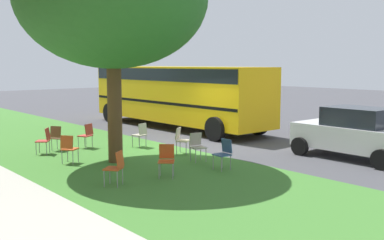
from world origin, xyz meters
name	(u,v)px	position (x,y,z in m)	size (l,w,h in m)	color
ground	(186,147)	(0.00, 0.00, 0.00)	(80.00, 80.00, 0.00)	#424247
grass_verge	(110,158)	(0.00, 3.20, 0.00)	(48.00, 6.00, 0.01)	#3D752D
chair_0	(224,152)	(-3.46, 1.50, 0.52)	(0.44, 0.44, 0.88)	#335184
chair_1	(197,145)	(-2.11, 1.33, 0.52)	(0.50, 0.50, 0.88)	#ADA393
chair_2	(116,165)	(-3.00, 4.77, 0.52)	(0.58, 0.58, 0.88)	#C64C1E
chair_3	(87,134)	(2.15, 2.87, 0.52)	(0.55, 0.55, 0.88)	#B7332D
chair_4	(69,147)	(0.14, 4.52, 0.52)	(0.58, 0.58, 0.88)	#C64C1E
chair_5	(45,139)	(2.06, 4.46, 0.52)	(0.58, 0.59, 0.88)	#B7332D
chair_6	(166,158)	(-3.09, 3.28, 0.52)	(0.59, 0.59, 0.88)	#C64C1E
chair_7	(141,133)	(1.02, 1.31, 0.52)	(0.51, 0.51, 0.88)	#ADA393
chair_8	(181,138)	(-0.85, 0.94, 0.52)	(0.57, 0.57, 0.88)	beige
chair_9	(58,136)	(2.32, 3.89, 0.52)	(0.57, 0.58, 0.88)	brown
parked_car	(354,133)	(-5.07, -2.73, 0.84)	(3.70, 1.92, 1.65)	silver
school_bus	(176,91)	(4.19, -2.90, 1.76)	(10.40, 2.80, 2.88)	yellow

